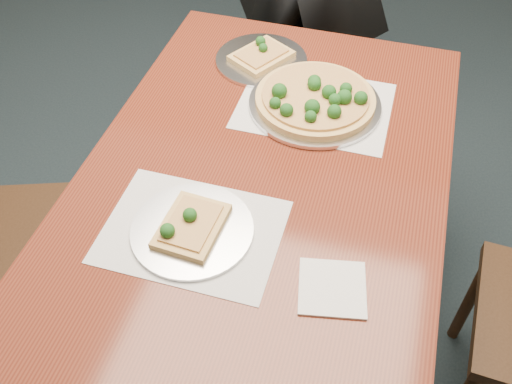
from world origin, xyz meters
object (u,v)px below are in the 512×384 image
(pizza_pan, at_px, (316,100))
(chair_far, at_px, (317,37))
(slice_plate_near, at_px, (191,228))
(slice_plate_far, at_px, (261,58))
(dining_table, at_px, (256,216))

(pizza_pan, bearing_deg, chair_far, 100.06)
(pizza_pan, distance_m, slice_plate_near, 0.55)
(slice_plate_near, relative_size, slice_plate_far, 1.00)
(pizza_pan, xyz_separation_m, slice_plate_far, (-0.21, 0.17, -0.01))
(dining_table, height_order, slice_plate_far, slice_plate_far)
(chair_far, xyz_separation_m, pizza_pan, (0.13, -0.72, 0.26))
(dining_table, distance_m, slice_plate_far, 0.56)
(dining_table, xyz_separation_m, chair_far, (-0.06, 1.08, -0.14))
(slice_plate_near, height_order, slice_plate_far, slice_plate_near)
(slice_plate_near, xyz_separation_m, slice_plate_far, (-0.03, 0.69, -0.00))
(chair_far, xyz_separation_m, slice_plate_near, (-0.05, -1.24, 0.25))
(slice_plate_far, bearing_deg, pizza_pan, -40.15)
(slice_plate_far, bearing_deg, dining_table, -75.55)
(chair_far, relative_size, slice_plate_far, 3.25)
(dining_table, xyz_separation_m, slice_plate_near, (-0.11, -0.16, 0.11))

